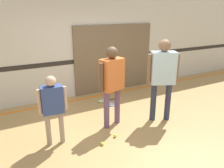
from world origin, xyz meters
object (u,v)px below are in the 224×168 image
Objects in this scene: tennis_ball_stray_left at (107,121)px; tennis_ball_stray_right at (102,144)px; person_student_left at (53,103)px; person_student_right at (163,72)px; tennis_ball_near_instructor at (115,136)px; tennis_ball_by_spare_racket at (109,101)px; racket_second_spare at (104,101)px; person_instructor at (112,79)px; racket_spare_on_floor at (110,104)px.

tennis_ball_stray_left is 1.00× the size of tennis_ball_stray_right.
person_student_left reaches higher than tennis_ball_stray_left.
person_student_right is 27.60× the size of tennis_ball_near_instructor.
tennis_ball_by_spare_racket is at bearing 41.00° from person_student_left.
racket_second_spare is 1.16m from tennis_ball_stray_left.
tennis_ball_stray_left is at bearing -118.98° from tennis_ball_by_spare_racket.
person_student_left reaches higher than racket_second_spare.
tennis_ball_stray_right is at bearing 35.03° from person_student_right.
tennis_ball_stray_left and tennis_ball_stray_right have the same top height.
person_student_right is 1.97m from tennis_ball_stray_right.
tennis_ball_by_spare_racket is (-0.59, 1.41, -1.09)m from person_student_right.
person_student_left reaches higher than tennis_ball_by_spare_racket.
tennis_ball_stray_left is (-0.53, -0.96, 0.00)m from tennis_ball_by_spare_racket.
tennis_ball_by_spare_racket reaches higher than racket_second_spare.
racket_second_spare is at bearing 56.75° from person_instructor.
person_student_right reaches higher than racket_spare_on_floor.
tennis_ball_stray_left is at bearing 88.99° from person_instructor.
racket_spare_on_floor is at bearing -81.25° from racket_second_spare.
tennis_ball_stray_left is at bearing 102.99° from racket_spare_on_floor.
tennis_ball_stray_left is (-1.12, 0.45, -1.09)m from person_student_right.
person_instructor is 1.51m from racket_spare_on_floor.
tennis_ball_stray_left is (-0.51, -0.82, 0.02)m from racket_spare_on_floor.
person_student_left is at bearing -144.46° from tennis_ball_by_spare_racket.
tennis_ball_stray_right is (-0.49, -0.76, 0.00)m from tennis_ball_stray_left.
tennis_ball_near_instructor is at bearing -102.83° from tennis_ball_stray_left.
racket_second_spare is 2.05m from tennis_ball_stray_right.
person_student_left is 1.17m from tennis_ball_stray_right.
person_student_left is 20.09× the size of tennis_ball_stray_left.
racket_second_spare is at bearing 129.35° from tennis_ball_by_spare_racket.
person_student_left is 2.21m from racket_spare_on_floor.
tennis_ball_stray_left is (-0.04, 0.16, -1.03)m from person_instructor.
person_student_right is 27.60× the size of tennis_ball_stray_right.
person_student_right is at bearing 1.69° from person_student_left.
tennis_ball_stray_right is (0.73, -0.47, -0.79)m from person_student_left.
tennis_ball_by_spare_racket is at bearing 61.02° from tennis_ball_stray_left.
tennis_ball_stray_left is at bearing 2.24° from person_student_right.
tennis_ball_stray_right is (-1.02, -1.72, 0.00)m from tennis_ball_by_spare_racket.
tennis_ball_near_instructor reaches higher than racket_second_spare.
tennis_ball_near_instructor is (-1.26, -0.19, -1.09)m from person_student_right.
tennis_ball_near_instructor is at bearing -126.11° from person_instructor.
tennis_ball_stray_left reaches higher than racket_spare_on_floor.
tennis_ball_by_spare_racket is 2.00m from tennis_ball_stray_right.
person_instructor is 1.60m from tennis_ball_by_spare_racket.
racket_spare_on_floor is 0.26m from racket_second_spare.
person_student_right is at bearing 11.04° from tennis_ball_stray_right.
racket_spare_on_floor and racket_second_spare have the same top height.
racket_spare_on_floor is at bearing 49.52° from person_instructor.
racket_second_spare is (-0.68, 1.51, -1.12)m from person_student_right.
person_student_right is 27.60× the size of tennis_ball_by_spare_racket.
person_student_left reaches higher than racket_spare_on_floor.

